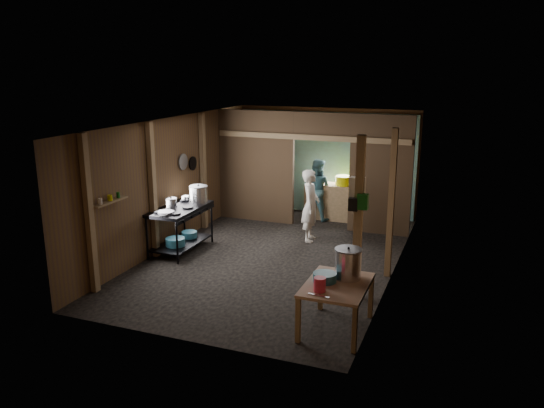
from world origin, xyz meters
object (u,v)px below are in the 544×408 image
at_px(stove_pot_large, 199,195).
at_px(yellow_tub, 344,181).
at_px(gas_range, 181,229).
at_px(pink_bucket, 320,285).
at_px(prep_table, 336,307).
at_px(stock_pot, 348,264).
at_px(cook, 311,205).

xyz_separation_m(stove_pot_large, yellow_tub, (2.30, 2.84, -0.10)).
relative_size(gas_range, pink_bucket, 7.75).
height_order(gas_range, prep_table, gas_range).
bearing_deg(pink_bucket, gas_range, 145.59).
relative_size(stove_pot_large, stock_pot, 0.81).
bearing_deg(prep_table, yellow_tub, 102.88).
bearing_deg(cook, stove_pot_large, 109.98).
height_order(prep_table, stock_pot, stock_pot).
relative_size(gas_range, stove_pot_large, 4.07).
xyz_separation_m(prep_table, stock_pot, (0.09, 0.25, 0.55)).
bearing_deg(pink_bucket, cook, 108.77).
bearing_deg(stove_pot_large, gas_range, -110.21).
bearing_deg(pink_bucket, stock_pot, 67.55).
xyz_separation_m(prep_table, stove_pot_large, (-3.54, 2.56, 0.71)).
bearing_deg(gas_range, yellow_tub, 53.15).
height_order(gas_range, cook, cook).
distance_m(gas_range, yellow_tub, 4.16).
distance_m(gas_range, stove_pot_large, 0.79).
bearing_deg(yellow_tub, gas_range, -126.85).
xyz_separation_m(stock_pot, cook, (-1.60, 3.40, -0.14)).
bearing_deg(prep_table, cook, 112.43).
height_order(gas_range, stock_pot, stock_pot).
height_order(stove_pot_large, yellow_tub, stove_pot_large).
bearing_deg(stock_pot, pink_bucket, -112.45).
bearing_deg(prep_table, pink_bucket, -114.44).
xyz_separation_m(gas_range, cook, (2.20, 1.55, 0.31)).
relative_size(yellow_tub, cook, 0.26).
bearing_deg(stove_pot_large, yellow_tub, 50.95).
distance_m(stock_pot, cook, 3.76).
xyz_separation_m(prep_table, pink_bucket, (-0.15, -0.34, 0.44)).
bearing_deg(yellow_tub, cook, -98.78).
height_order(stove_pot_large, stock_pot, stove_pot_large).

